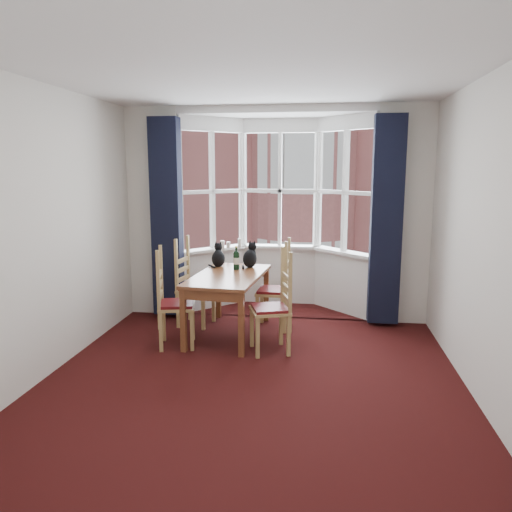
% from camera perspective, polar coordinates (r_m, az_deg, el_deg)
% --- Properties ---
extents(floor, '(4.50, 4.50, 0.00)m').
position_cam_1_polar(floor, '(4.80, -0.69, -14.72)').
color(floor, black).
rests_on(floor, ground).
extents(ceiling, '(4.50, 4.50, 0.00)m').
position_cam_1_polar(ceiling, '(4.42, -0.77, 20.35)').
color(ceiling, white).
rests_on(ceiling, floor).
extents(wall_left, '(0.00, 4.50, 4.50)m').
position_cam_1_polar(wall_left, '(5.09, -23.63, 2.33)').
color(wall_left, silver).
rests_on(wall_left, floor).
extents(wall_right, '(0.00, 4.50, 4.50)m').
position_cam_1_polar(wall_right, '(4.56, 25.02, 1.42)').
color(wall_right, silver).
rests_on(wall_right, floor).
extents(wall_near, '(4.00, 0.00, 4.00)m').
position_cam_1_polar(wall_near, '(2.24, -9.29, -5.93)').
color(wall_near, silver).
rests_on(wall_near, floor).
extents(wall_back_pier_left, '(0.70, 0.12, 2.80)m').
position_cam_1_polar(wall_back_pier_left, '(6.97, -11.52, 4.86)').
color(wall_back_pier_left, silver).
rests_on(wall_back_pier_left, floor).
extents(wall_back_pier_right, '(0.70, 0.12, 2.80)m').
position_cam_1_polar(wall_back_pier_right, '(6.66, 16.47, 4.41)').
color(wall_back_pier_right, silver).
rests_on(wall_back_pier_right, floor).
extents(bay_window, '(2.76, 0.94, 2.80)m').
position_cam_1_polar(bay_window, '(7.11, 2.55, 5.15)').
color(bay_window, white).
rests_on(bay_window, floor).
extents(curtain_left, '(0.38, 0.22, 2.60)m').
position_cam_1_polar(curtain_left, '(6.73, -10.15, 4.30)').
color(curtain_left, black).
rests_on(curtain_left, floor).
extents(curtain_right, '(0.38, 0.22, 2.60)m').
position_cam_1_polar(curtain_right, '(6.46, 14.66, 3.88)').
color(curtain_right, black).
rests_on(curtain_right, floor).
extents(dining_table, '(0.88, 1.48, 0.75)m').
position_cam_1_polar(dining_table, '(5.99, -3.17, -2.97)').
color(dining_table, brown).
rests_on(dining_table, floor).
extents(chair_left_near, '(0.49, 0.50, 0.92)m').
position_cam_1_polar(chair_left_near, '(5.74, -9.96, -5.63)').
color(chair_left_near, tan).
rests_on(chair_left_near, floor).
extents(chair_left_far, '(0.46, 0.47, 0.92)m').
position_cam_1_polar(chair_left_far, '(6.49, -7.63, -3.72)').
color(chair_left_far, tan).
rests_on(chair_left_far, floor).
extents(chair_right_near, '(0.51, 0.52, 0.92)m').
position_cam_1_polar(chair_right_near, '(5.51, 2.53, -6.14)').
color(chair_right_near, tan).
rests_on(chair_right_near, floor).
extents(chair_right_far, '(0.41, 0.43, 0.92)m').
position_cam_1_polar(chair_right_far, '(6.27, 2.79, -4.13)').
color(chair_right_far, tan).
rests_on(chair_right_far, floor).
extents(cat_left, '(0.21, 0.26, 0.33)m').
position_cam_1_polar(cat_left, '(6.43, -4.33, -0.12)').
color(cat_left, black).
rests_on(cat_left, dining_table).
extents(cat_right, '(0.23, 0.28, 0.34)m').
position_cam_1_polar(cat_right, '(6.37, -0.67, -0.13)').
color(cat_right, black).
rests_on(cat_right, dining_table).
extents(wine_bottle, '(0.08, 0.08, 0.30)m').
position_cam_1_polar(wine_bottle, '(6.22, -2.26, -0.38)').
color(wine_bottle, black).
rests_on(wine_bottle, dining_table).
extents(candle_tall, '(0.06, 0.06, 0.11)m').
position_cam_1_polar(candle_tall, '(7.13, -3.86, 1.32)').
color(candle_tall, white).
rests_on(candle_tall, bay_window).
extents(candle_short, '(0.06, 0.06, 0.09)m').
position_cam_1_polar(candle_short, '(7.15, -3.19, 1.26)').
color(candle_short, white).
rests_on(candle_short, bay_window).
extents(candle_extra, '(0.05, 0.05, 0.14)m').
position_cam_1_polar(candle_extra, '(7.14, -1.89, 1.43)').
color(candle_extra, white).
rests_on(candle_extra, bay_window).
extents(street, '(80.00, 80.00, 0.00)m').
position_cam_1_polar(street, '(37.43, 6.60, -2.32)').
color(street, '#333335').
rests_on(street, ground).
extents(tenement_building, '(18.40, 7.80, 15.20)m').
position_cam_1_polar(tenement_building, '(18.33, 5.81, 8.76)').
color(tenement_building, '#AA5C57').
rests_on(tenement_building, street).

